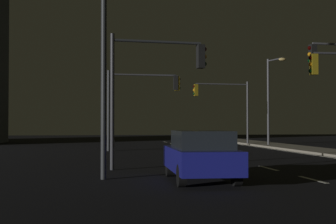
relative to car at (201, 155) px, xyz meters
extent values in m
plane|color=black|center=(3.61, 4.34, -0.82)|extent=(112.00, 112.00, 0.00)
cube|color=silver|center=(3.61, -0.16, -0.82)|extent=(0.14, 2.00, 0.01)
cube|color=silver|center=(3.61, 3.84, -0.82)|extent=(0.14, 2.00, 0.01)
cube|color=silver|center=(3.61, 7.84, -0.82)|extent=(0.14, 2.00, 0.01)
cube|color=silver|center=(3.61, 11.84, -0.82)|extent=(0.14, 2.00, 0.01)
cube|color=silver|center=(3.61, 15.84, -0.82)|extent=(0.14, 2.00, 0.01)
cube|color=silver|center=(3.61, 19.84, -0.82)|extent=(0.14, 2.00, 0.01)
cube|color=silver|center=(3.61, 23.84, -0.82)|extent=(0.14, 2.00, 0.01)
cube|color=silver|center=(3.61, 27.84, -0.82)|extent=(0.14, 2.00, 0.01)
cube|color=silver|center=(3.61, 31.84, -0.82)|extent=(0.14, 2.00, 0.01)
cube|color=silver|center=(9.02, 9.34, -0.82)|extent=(0.14, 53.00, 0.01)
cube|color=navy|center=(0.00, 0.07, -0.15)|extent=(1.98, 4.46, 0.70)
cube|color=#1E2328|center=(-0.01, -0.18, 0.47)|extent=(1.69, 2.52, 0.55)
cylinder|color=black|center=(-0.75, 1.50, -0.50)|extent=(0.24, 0.65, 0.64)
cylinder|color=black|center=(0.85, 1.44, -0.50)|extent=(0.24, 0.65, 0.64)
cylinder|color=black|center=(-0.85, -1.31, -0.50)|extent=(0.24, 0.65, 0.64)
cylinder|color=black|center=(0.75, -1.37, -0.50)|extent=(0.24, 0.65, 0.64)
cylinder|color=#4C4C51|center=(9.50, 24.73, 1.88)|extent=(0.16, 0.16, 5.13)
cylinder|color=#4C4C51|center=(7.26, 24.53, 4.20)|extent=(4.49, 0.50, 0.11)
cube|color=olive|center=(5.02, 24.33, 3.67)|extent=(0.31, 0.36, 0.95)
sphere|color=black|center=(4.87, 24.32, 3.97)|extent=(0.20, 0.20, 0.20)
sphere|color=orange|center=(4.87, 24.32, 3.67)|extent=(0.20, 0.20, 0.20)
sphere|color=black|center=(4.87, 24.32, 3.37)|extent=(0.20, 0.20, 0.20)
cylinder|color=#2D3033|center=(-2.27, 17.15, 1.79)|extent=(0.16, 0.16, 5.23)
cylinder|color=#4C4C51|center=(-0.01, 17.32, 4.16)|extent=(4.54, 0.45, 0.11)
cube|color=olive|center=(2.26, 17.49, 3.63)|extent=(0.30, 0.36, 0.95)
sphere|color=black|center=(2.41, 17.50, 3.93)|extent=(0.20, 0.20, 0.20)
sphere|color=orange|center=(2.41, 17.50, 3.63)|extent=(0.20, 0.20, 0.20)
sphere|color=black|center=(2.41, 17.50, 3.33)|extent=(0.20, 0.20, 0.20)
cube|color=black|center=(7.01, 7.04, 4.25)|extent=(0.30, 0.36, 0.95)
sphere|color=black|center=(6.86, 7.04, 4.55)|extent=(0.20, 0.20, 0.20)
sphere|color=orange|center=(6.86, 7.04, 4.25)|extent=(0.20, 0.20, 0.20)
sphere|color=black|center=(6.86, 7.04, 3.95)|extent=(0.20, 0.20, 0.20)
cylinder|color=#4C4C51|center=(-2.29, 17.51, 1.80)|extent=(0.16, 0.16, 5.25)
cylinder|color=#2D3033|center=(-0.05, 17.49, 4.18)|extent=(4.47, 0.16, 0.11)
cube|color=black|center=(2.18, 17.46, 3.66)|extent=(0.28, 0.34, 0.95)
sphere|color=black|center=(2.33, 17.46, 3.96)|extent=(0.20, 0.20, 0.20)
sphere|color=orange|center=(2.33, 17.46, 3.66)|extent=(0.20, 0.20, 0.20)
sphere|color=black|center=(2.33, 17.46, 3.36)|extent=(0.20, 0.20, 0.20)
cube|color=olive|center=(6.67, 6.20, 3.66)|extent=(0.29, 0.35, 0.95)
sphere|color=black|center=(6.52, 6.21, 3.96)|extent=(0.20, 0.20, 0.20)
sphere|color=orange|center=(6.52, 6.21, 3.66)|extent=(0.20, 0.20, 0.20)
sphere|color=black|center=(6.52, 6.21, 3.36)|extent=(0.20, 0.20, 0.20)
cylinder|color=#38383D|center=(-2.57, 4.11, 1.82)|extent=(0.16, 0.16, 5.27)
cylinder|color=#2D3033|center=(-0.79, 4.29, 4.20)|extent=(3.58, 0.46, 0.11)
cube|color=black|center=(0.99, 4.46, 3.68)|extent=(0.31, 0.37, 0.95)
sphere|color=black|center=(1.15, 4.47, 3.98)|extent=(0.20, 0.20, 0.20)
sphere|color=orange|center=(1.15, 4.47, 3.68)|extent=(0.20, 0.20, 0.20)
sphere|color=black|center=(1.15, 4.47, 3.38)|extent=(0.20, 0.20, 0.20)
cylinder|color=#2D3033|center=(-2.98, 0.94, 3.38)|extent=(0.18, 0.18, 8.40)
cylinder|color=#4C4C51|center=(10.17, 21.66, 2.64)|extent=(0.18, 0.18, 6.64)
cylinder|color=#4C4C51|center=(10.39, 20.74, 5.81)|extent=(0.53, 1.86, 0.10)
ellipsoid|color=#F9D172|center=(10.61, 19.82, 5.71)|extent=(0.56, 0.36, 0.24)
camera|label=1|loc=(-3.36, -15.10, 0.98)|focal=53.07mm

